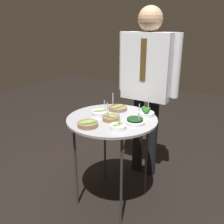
# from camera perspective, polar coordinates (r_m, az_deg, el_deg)

# --- Properties ---
(ground_plane) EXTENTS (8.00, 8.00, 0.00)m
(ground_plane) POSITION_cam_1_polar(r_m,az_deg,el_deg) (2.34, 0.00, -19.04)
(ground_plane) COLOR black
(serving_cart) EXTENTS (0.71, 0.71, 0.76)m
(serving_cart) POSITION_cam_1_polar(r_m,az_deg,el_deg) (1.98, 0.00, -2.80)
(serving_cart) COLOR #939399
(serving_cart) RESTS_ON ground_plane
(bowl_asparagus_front_left) EXTENTS (0.15, 0.15, 0.04)m
(bowl_asparagus_front_left) POSITION_cam_1_polar(r_m,az_deg,el_deg) (1.80, -5.56, -2.80)
(bowl_asparagus_front_left) COLOR brown
(bowl_asparagus_front_left) RESTS_ON serving_cart
(bowl_asparagus_back_right) EXTENTS (0.13, 0.13, 0.13)m
(bowl_asparagus_back_right) POSITION_cam_1_polar(r_m,az_deg,el_deg) (2.02, -2.77, -0.20)
(bowl_asparagus_back_right) COLOR silver
(bowl_asparagus_back_right) RESTS_ON serving_cart
(bowl_spinach_front_right) EXTENTS (0.16, 0.16, 0.16)m
(bowl_spinach_front_right) POSITION_cam_1_polar(r_m,az_deg,el_deg) (1.86, 5.21, -1.98)
(bowl_spinach_front_right) COLOR silver
(bowl_spinach_front_right) RESTS_ON serving_cart
(bowl_asparagus_front_center) EXTENTS (0.12, 0.12, 0.15)m
(bowl_asparagus_front_center) POSITION_cam_1_polar(r_m,az_deg,el_deg) (1.76, 1.36, -3.31)
(bowl_asparagus_front_center) COLOR white
(bowl_asparagus_front_center) RESTS_ON serving_cart
(bowl_asparagus_near_rim) EXTENTS (0.16, 0.16, 0.15)m
(bowl_asparagus_near_rim) POSITION_cam_1_polar(r_m,az_deg,el_deg) (2.14, 1.33, 0.90)
(bowl_asparagus_near_rim) COLOR brown
(bowl_asparagus_near_rim) RESTS_ON serving_cart
(bowl_broccoli_center) EXTENTS (0.13, 0.13, 0.16)m
(bowl_broccoli_center) POSITION_cam_1_polar(r_m,az_deg,el_deg) (2.03, 7.79, -0.06)
(bowl_broccoli_center) COLOR silver
(bowl_broccoli_center) RESTS_ON serving_cart
(bowl_asparagus_mid_left) EXTENTS (0.13, 0.13, 0.15)m
(bowl_asparagus_mid_left) POSITION_cam_1_polar(r_m,az_deg,el_deg) (1.91, -0.23, -1.40)
(bowl_asparagus_mid_left) COLOR brown
(bowl_asparagus_mid_left) RESTS_ON serving_cart
(waiter_figure) EXTENTS (0.59, 0.22, 1.61)m
(waiter_figure) POSITION_cam_1_polar(r_m,az_deg,el_deg) (2.33, 8.17, 8.42)
(waiter_figure) COLOR black
(waiter_figure) RESTS_ON ground_plane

